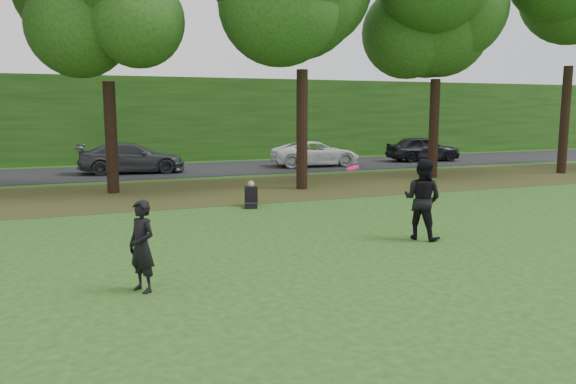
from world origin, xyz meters
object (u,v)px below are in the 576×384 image
object	(u,v)px
player_left	(142,246)
seated_person	(251,197)
player_right	(422,199)
frisbee	(353,168)

from	to	relation	value
player_left	seated_person	bearing A→B (deg)	119.77
player_left	player_right	xyz separation A→B (m)	(6.77, 1.60, 0.18)
player_left	player_right	world-z (taller)	player_right
player_left	frisbee	size ratio (longest dim) A/B	4.68
player_right	seated_person	bearing A→B (deg)	-10.29
player_left	frisbee	xyz separation A→B (m)	(4.55, 0.99, 1.07)
frisbee	seated_person	world-z (taller)	frisbee
frisbee	player_right	bearing A→B (deg)	15.30
player_right	frisbee	xyz separation A→B (m)	(-2.22, -0.61, 0.90)
seated_person	player_left	bearing A→B (deg)	-101.64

